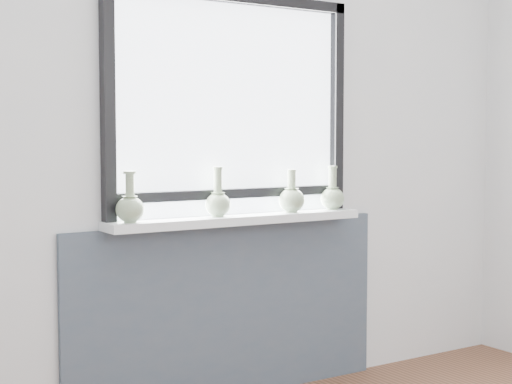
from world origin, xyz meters
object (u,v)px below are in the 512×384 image
vase_b (218,202)px  vase_d (332,196)px  vase_a (130,206)px  windowsill (238,219)px  vase_c (292,198)px

vase_b → vase_d: size_ratio=1.04×
vase_a → vase_d: size_ratio=1.00×
windowsill → vase_b: bearing=-177.5°
vase_a → vase_c: (0.86, 0.01, -0.00)m
windowsill → vase_d: size_ratio=5.91×
vase_a → vase_c: size_ratio=1.06×
windowsill → vase_c: bearing=-3.4°
vase_b → vase_c: vase_b is taller
vase_d → windowsill: bearing=179.4°
vase_c → vase_d: bearing=2.6°
windowsill → vase_c: size_ratio=6.24×
vase_a → vase_c: 0.86m
vase_c → vase_d: (0.26, 0.01, -0.00)m
windowsill → vase_a: (-0.56, -0.03, 0.09)m
vase_a → vase_d: (1.12, 0.02, -0.00)m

